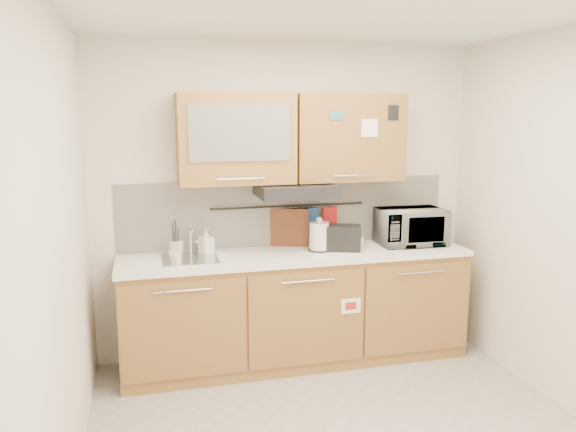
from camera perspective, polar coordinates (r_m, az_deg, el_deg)
ceiling at (r=3.30m, az=6.84°, el=20.32°), size 3.20×3.20×0.00m
wall_back at (r=4.74m, az=-0.06°, el=1.59°), size 3.20×0.00×3.20m
wall_left at (r=3.15m, az=-22.06°, el=-3.74°), size 0.00×3.00×3.00m
base_cabinet at (r=4.68m, az=0.89°, el=-9.88°), size 2.80×0.64×0.88m
countertop at (r=4.52m, az=0.91°, el=-4.01°), size 2.82×0.62×0.04m
backsplash at (r=4.74m, az=-0.03°, el=0.38°), size 2.80×0.02×0.56m
upper_cabinets at (r=4.51m, az=0.44°, el=7.92°), size 1.82×0.37×0.70m
range_hood at (r=4.48m, az=0.73°, el=2.63°), size 0.60×0.46×0.10m
sink at (r=4.40m, az=-9.91°, el=-4.27°), size 0.42×0.40×0.26m
utensil_rail at (r=4.70m, az=0.09°, el=1.02°), size 1.30×0.02×0.02m
utensil_crock at (r=4.40m, az=-11.28°, el=-3.30°), size 0.15×0.15×0.30m
kettle at (r=4.58m, az=3.19°, el=-2.16°), size 0.21×0.20×0.28m
toaster at (r=4.60m, az=5.66°, el=-2.19°), size 0.31×0.24×0.21m
microwave at (r=4.90m, az=12.36°, el=-1.07°), size 0.56×0.39×0.31m
soap_bottle at (r=4.50m, az=-8.31°, el=-2.54°), size 0.13×0.13×0.21m
cutting_board at (r=4.72m, az=0.04°, el=-1.76°), size 0.33×0.14×0.42m
oven_mitt at (r=4.75m, az=2.46°, el=-0.23°), size 0.11×0.06×0.18m
dark_pouch at (r=4.73m, az=1.21°, el=-0.56°), size 0.15×0.05×0.23m
pot_holder at (r=4.80m, az=4.26°, el=-0.03°), size 0.13×0.04×0.16m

